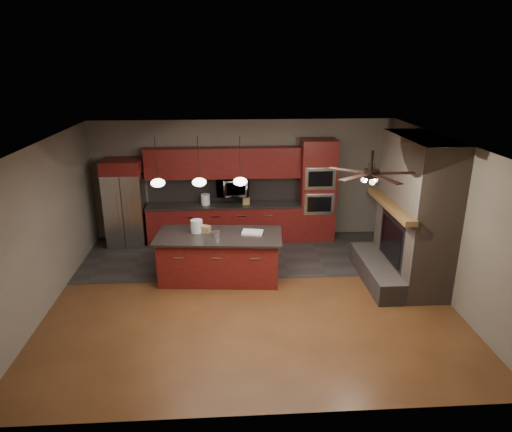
{
  "coord_description": "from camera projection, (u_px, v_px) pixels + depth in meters",
  "views": [
    {
      "loc": [
        -0.38,
        -7.43,
        4.11
      ],
      "look_at": [
        0.14,
        0.6,
        1.32
      ],
      "focal_mm": 32.0,
      "sensor_mm": 36.0,
      "label": 1
    }
  ],
  "objects": [
    {
      "name": "pendant_center",
      "position": [
        199.0,
        182.0,
        8.34
      ],
      "size": [
        0.26,
        0.26,
        0.92
      ],
      "color": "black",
      "rests_on": "ceiling"
    },
    {
      "name": "paint_can",
      "position": [
        216.0,
        234.0,
        8.57
      ],
      "size": [
        0.19,
        0.19,
        0.11
      ],
      "primitive_type": "cylinder",
      "rotation": [
        0.0,
        0.0,
        -0.22
      ],
      "color": "silver",
      "rests_on": "kitchen_island"
    },
    {
      "name": "kitchen_island",
      "position": [
        219.0,
        257.0,
        8.84
      ],
      "size": [
        2.48,
        1.29,
        0.92
      ],
      "rotation": [
        0.0,
        0.0,
        -0.09
      ],
      "color": "maroon",
      "rests_on": "ground"
    },
    {
      "name": "cardboard_box",
      "position": [
        205.0,
        229.0,
        8.81
      ],
      "size": [
        0.25,
        0.22,
        0.13
      ],
      "primitive_type": "cube",
      "rotation": [
        0.0,
        0.0,
        -0.43
      ],
      "color": "#8F6E4A",
      "rests_on": "kitchen_island"
    },
    {
      "name": "left_wall",
      "position": [
        44.0,
        227.0,
        7.71
      ],
      "size": [
        0.02,
        6.0,
        2.8
      ],
      "primitive_type": "cube",
      "color": "#73695C",
      "rests_on": "ground"
    },
    {
      "name": "white_bucket",
      "position": [
        197.0,
        226.0,
        8.79
      ],
      "size": [
        0.26,
        0.26,
        0.25
      ],
      "primitive_type": "cylinder",
      "rotation": [
        0.0,
        0.0,
        -0.17
      ],
      "color": "silver",
      "rests_on": "kitchen_island"
    },
    {
      "name": "back_cabinetry",
      "position": [
        224.0,
        204.0,
        10.64
      ],
      "size": [
        3.59,
        0.64,
        2.2
      ],
      "color": "maroon",
      "rests_on": "ground"
    },
    {
      "name": "pendant_left",
      "position": [
        158.0,
        183.0,
        8.29
      ],
      "size": [
        0.26,
        0.26,
        0.92
      ],
      "color": "black",
      "rests_on": "ceiling"
    },
    {
      "name": "right_wall",
      "position": [
        446.0,
        219.0,
        8.13
      ],
      "size": [
        0.02,
        6.0,
        2.8
      ],
      "primitive_type": "cube",
      "color": "#73695C",
      "rests_on": "ground"
    },
    {
      "name": "ceiling",
      "position": [
        250.0,
        143.0,
        7.46
      ],
      "size": [
        7.0,
        6.0,
        0.02
      ],
      "primitive_type": "cube",
      "color": "white",
      "rests_on": "back_wall"
    },
    {
      "name": "paint_tray",
      "position": [
        252.0,
        232.0,
        8.76
      ],
      "size": [
        0.44,
        0.35,
        0.04
      ],
      "primitive_type": "cube",
      "rotation": [
        0.0,
        0.0,
        -0.2
      ],
      "color": "silver",
      "rests_on": "kitchen_island"
    },
    {
      "name": "ceiling_fan",
      "position": [
        371.0,
        173.0,
        6.92
      ],
      "size": [
        1.27,
        1.33,
        0.41
      ],
      "color": "black",
      "rests_on": "ceiling"
    },
    {
      "name": "counter_bucket",
      "position": [
        205.0,
        199.0,
        10.53
      ],
      "size": [
        0.24,
        0.24,
        0.24
      ],
      "primitive_type": "cylinder",
      "rotation": [
        0.0,
        0.0,
        -0.16
      ],
      "color": "white",
      "rests_on": "back_cabinetry"
    },
    {
      "name": "slate_tile_patch",
      "position": [
        246.0,
        254.0,
        10.07
      ],
      "size": [
        7.0,
        2.4,
        0.01
      ],
      "primitive_type": "cube",
      "color": "#2D2A29",
      "rests_on": "ground"
    },
    {
      "name": "counter_box",
      "position": [
        246.0,
        201.0,
        10.55
      ],
      "size": [
        0.17,
        0.14,
        0.17
      ],
      "primitive_type": "cube",
      "rotation": [
        0.0,
        0.0,
        -0.09
      ],
      "color": "#997E4F",
      "rests_on": "back_cabinetry"
    },
    {
      "name": "refrigerator",
      "position": [
        125.0,
        203.0,
        10.36
      ],
      "size": [
        0.85,
        0.75,
        2.0
      ],
      "color": "silver",
      "rests_on": "ground"
    },
    {
      "name": "oven_tower",
      "position": [
        317.0,
        190.0,
        10.63
      ],
      "size": [
        0.8,
        0.63,
        2.38
      ],
      "color": "maroon",
      "rests_on": "ground"
    },
    {
      "name": "ground",
      "position": [
        251.0,
        294.0,
        8.38
      ],
      "size": [
        7.0,
        7.0,
        0.0
      ],
      "primitive_type": "plane",
      "color": "brown",
      "rests_on": "ground"
    },
    {
      "name": "fireplace_column",
      "position": [
        412.0,
        217.0,
        8.51
      ],
      "size": [
        1.3,
        2.1,
        2.8
      ],
      "color": "brown",
      "rests_on": "ground"
    },
    {
      "name": "microwave",
      "position": [
        232.0,
        187.0,
        10.53
      ],
      "size": [
        0.73,
        0.41,
        0.5
      ],
      "primitive_type": "imported",
      "color": "silver",
      "rests_on": "back_cabinetry"
    },
    {
      "name": "back_wall",
      "position": [
        244.0,
        180.0,
        10.75
      ],
      "size": [
        7.0,
        0.02,
        2.8
      ],
      "primitive_type": "cube",
      "color": "#73695C",
      "rests_on": "ground"
    },
    {
      "name": "pendant_right",
      "position": [
        240.0,
        181.0,
        8.38
      ],
      "size": [
        0.26,
        0.26,
        0.92
      ],
      "color": "black",
      "rests_on": "ceiling"
    }
  ]
}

